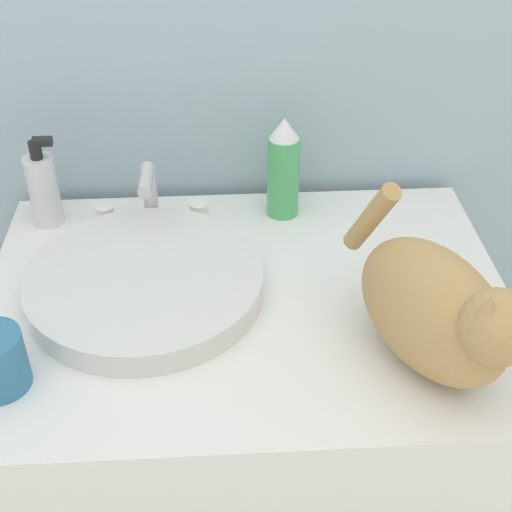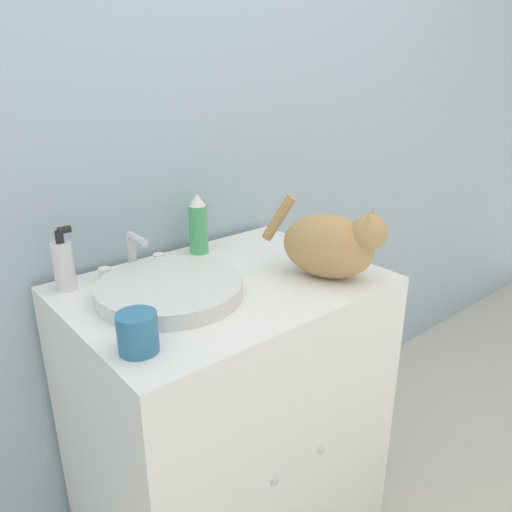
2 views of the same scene
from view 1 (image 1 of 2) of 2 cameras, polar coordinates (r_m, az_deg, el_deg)
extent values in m
cube|color=white|center=(1.39, -0.60, -17.09)|extent=(0.79, 0.58, 0.87)
cylinder|color=silver|center=(1.08, -8.89, -2.12)|extent=(0.36, 0.36, 0.04)
cylinder|color=silver|center=(1.22, -8.45, 4.83)|extent=(0.02, 0.02, 0.11)
cylinder|color=silver|center=(1.15, -8.80, 6.05)|extent=(0.02, 0.08, 0.02)
cylinder|color=white|center=(1.24, -11.97, 3.24)|extent=(0.03, 0.03, 0.03)
cylinder|color=white|center=(1.23, -4.58, 3.55)|extent=(0.03, 0.03, 0.03)
ellipsoid|color=tan|center=(0.94, 13.86, -4.23)|extent=(0.22, 0.28, 0.17)
sphere|color=tan|center=(0.86, 18.82, -5.40)|extent=(0.12, 0.12, 0.09)
cone|color=tan|center=(0.82, 18.07, -4.10)|extent=(0.05, 0.05, 0.04)
cylinder|color=tan|center=(0.99, 9.19, 3.03)|extent=(0.07, 0.10, 0.14)
cylinder|color=silver|center=(1.25, -16.61, 5.01)|extent=(0.05, 0.05, 0.12)
cylinder|color=black|center=(1.21, -17.24, 8.10)|extent=(0.02, 0.02, 0.03)
cylinder|color=black|center=(1.20, -16.71, 8.77)|extent=(0.03, 0.02, 0.02)
cylinder|color=#4CB266|center=(1.22, 2.19, 6.37)|extent=(0.06, 0.06, 0.15)
cone|color=white|center=(1.18, 2.29, 10.18)|extent=(0.05, 0.05, 0.04)
camera|label=2|loc=(0.69, -94.16, -19.46)|focal=35.00mm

